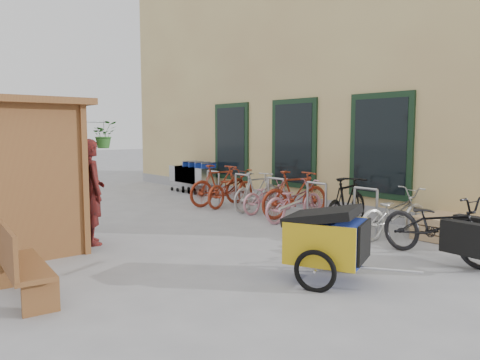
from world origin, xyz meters
TOP-DOWN VIEW (x-y plane):
  - ground at (0.00, 0.00)m, footprint 80.00×80.00m
  - building at (6.49, 4.50)m, footprint 6.07×13.00m
  - kiosk at (-3.28, 2.47)m, footprint 2.49×1.65m
  - bike_rack at (2.30, 2.40)m, footprint 0.05×5.35m
  - pallet_stack at (3.00, -1.40)m, footprint 1.00×1.20m
  - bench at (-3.67, 0.35)m, footprint 0.55×1.43m
  - shopping_carts at (3.00, 6.88)m, footprint 0.55×1.85m
  - child_trailer at (-0.44, -1.37)m, footprint 1.12×1.69m
  - cargo_bike at (1.63, -1.81)m, footprint 0.80×1.95m
  - person_kiosk at (-1.96, 2.43)m, footprint 0.52×0.71m
  - bike_0 at (2.39, -0.55)m, footprint 1.76×0.81m
  - bike_1 at (2.15, 0.32)m, footprint 1.82×0.89m
  - bike_2 at (2.12, 1.66)m, footprint 1.67×0.58m
  - bike_3 at (2.43, 1.92)m, footprint 1.81×0.79m
  - bike_4 at (2.36, 2.76)m, footprint 1.55×0.60m
  - bike_5 at (2.35, 3.11)m, footprint 1.61×0.62m
  - bike_6 at (2.29, 4.04)m, footprint 1.87×1.01m
  - bike_7 at (2.16, 4.35)m, footprint 1.78×0.56m

SIDE VIEW (x-z plane):
  - ground at x=0.00m, z-range 0.00..0.00m
  - pallet_stack at x=3.00m, z-range 0.01..0.41m
  - bike_4 at x=2.36m, z-range 0.00..0.80m
  - bike_2 at x=2.12m, z-range 0.00..0.88m
  - bike_0 at x=2.39m, z-range 0.00..0.89m
  - bench at x=-3.67m, z-range 0.01..0.89m
  - bike_6 at x=2.29m, z-range 0.00..0.93m
  - bike_5 at x=2.35m, z-range 0.00..0.94m
  - cargo_bike at x=1.63m, z-range 0.00..1.00m
  - bike_rack at x=2.30m, z-range 0.08..0.95m
  - bike_1 at x=2.15m, z-range 0.00..1.05m
  - bike_3 at x=2.43m, z-range 0.00..1.05m
  - bike_7 at x=2.16m, z-range 0.00..1.06m
  - child_trailer at x=-0.44m, z-range 0.05..1.05m
  - shopping_carts at x=3.00m, z-range 0.08..1.07m
  - person_kiosk at x=-1.96m, z-range 0.00..1.78m
  - kiosk at x=-3.28m, z-range 0.35..2.75m
  - building at x=6.49m, z-range -0.01..6.99m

